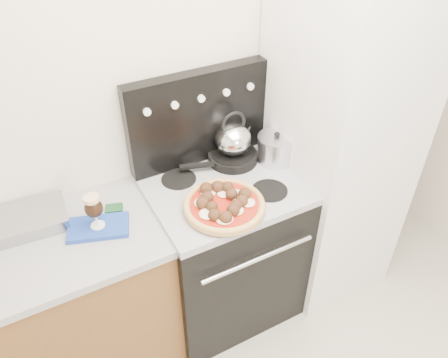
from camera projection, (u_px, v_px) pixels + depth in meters
room_shell at (334, 265)px, 1.36m from camera, size 3.52×3.01×2.52m
base_cabinet at (20, 329)px, 2.11m from camera, size 1.45×0.60×0.86m
stove_body at (223, 250)px, 2.50m from camera, size 0.76×0.65×0.88m
cooktop at (223, 188)px, 2.21m from camera, size 0.76×0.65×0.04m
backguard at (198, 118)px, 2.24m from camera, size 0.76×0.08×0.50m
fridge at (336, 146)px, 2.43m from camera, size 0.64×0.68×1.90m
foil_sheet at (30, 219)px, 1.98m from camera, size 0.34×0.26×0.06m
oven_mitt at (98, 227)px, 1.97m from camera, size 0.31×0.23×0.02m
beer_glass at (94, 211)px, 1.91m from camera, size 0.10×0.10×0.17m
pizza_pan at (224, 209)px, 2.05m from camera, size 0.38×0.38×0.01m
pizza at (224, 204)px, 2.03m from camera, size 0.47×0.47×0.05m
skillet at (233, 157)px, 2.36m from camera, size 0.34×0.34×0.05m
tea_kettle at (233, 137)px, 2.28m from camera, size 0.20×0.20×0.21m
stock_pot at (276, 149)px, 2.33m from camera, size 0.21×0.21×0.14m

